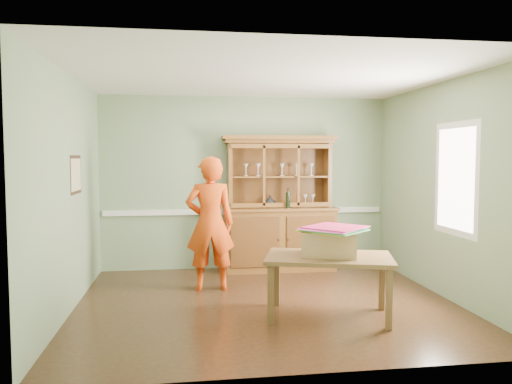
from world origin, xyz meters
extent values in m
plane|color=#462A16|center=(0.00, 0.00, 0.00)|extent=(4.50, 4.50, 0.00)
plane|color=white|center=(0.00, 0.00, 2.70)|extent=(4.50, 4.50, 0.00)
plane|color=gray|center=(0.00, 2.00, 1.35)|extent=(4.50, 0.00, 4.50)
plane|color=gray|center=(-2.25, 0.00, 1.35)|extent=(0.00, 4.00, 4.00)
plane|color=gray|center=(2.25, 0.00, 1.35)|extent=(0.00, 4.00, 4.00)
plane|color=gray|center=(0.00, -2.00, 1.35)|extent=(4.50, 0.00, 4.50)
cube|color=white|center=(0.00, 1.98, 0.90)|extent=(4.41, 0.05, 0.08)
cube|color=#351F15|center=(-2.23, 0.30, 1.55)|extent=(0.03, 0.60, 0.46)
cube|color=beige|center=(-2.22, 0.30, 1.55)|extent=(0.01, 0.52, 0.38)
cube|color=white|center=(2.23, -0.30, 1.50)|extent=(0.03, 0.96, 1.36)
cube|color=white|center=(2.22, -0.30, 1.50)|extent=(0.01, 0.80, 1.20)
cube|color=brown|center=(0.50, 1.74, 0.47)|extent=(1.70, 0.52, 0.94)
cube|color=brown|center=(0.50, 1.73, 0.96)|extent=(1.76, 0.58, 0.04)
cube|color=brown|center=(0.50, 1.98, 1.48)|extent=(1.60, 0.04, 0.99)
cube|color=brown|center=(-0.27, 1.82, 1.48)|extent=(0.06, 0.36, 0.99)
cube|color=brown|center=(1.27, 1.82, 1.48)|extent=(0.06, 0.36, 0.99)
cube|color=brown|center=(0.50, 1.82, 2.00)|extent=(1.70, 0.42, 0.06)
cube|color=brown|center=(0.50, 1.80, 2.06)|extent=(1.77, 0.45, 0.06)
cube|color=brown|center=(0.50, 1.82, 1.45)|extent=(1.49, 0.31, 0.02)
imported|color=#B2B2B7|center=(0.36, 1.82, 1.07)|extent=(0.17, 0.17, 0.18)
imported|color=yellow|center=(0.07, 1.82, 1.01)|extent=(0.20, 0.20, 0.05)
cylinder|color=black|center=(0.59, 1.58, 1.13)|extent=(0.07, 0.07, 0.30)
cube|color=brown|center=(0.60, -0.60, 0.66)|extent=(1.53, 1.16, 0.05)
cube|color=brown|center=(-0.08, -0.76, 0.32)|extent=(0.08, 0.08, 0.63)
cube|color=brown|center=(0.11, -0.11, 0.32)|extent=(0.08, 0.08, 0.63)
cube|color=brown|center=(1.09, -1.09, 0.32)|extent=(0.08, 0.08, 0.63)
cube|color=brown|center=(1.27, -0.45, 0.32)|extent=(0.08, 0.08, 0.63)
cube|color=tan|center=(0.61, -0.57, 0.81)|extent=(0.70, 0.62, 0.27)
cube|color=#C9DA1B|center=(0.64, -0.60, 0.95)|extent=(0.79, 0.79, 0.01)
cube|color=#3DD052|center=(0.64, -0.60, 0.96)|extent=(0.79, 0.79, 0.01)
cube|color=#2BAACC|center=(0.64, -0.60, 0.97)|extent=(0.79, 0.79, 0.01)
cube|color=pink|center=(0.64, -0.60, 0.98)|extent=(0.79, 0.79, 0.01)
cube|color=#E523CE|center=(0.64, -0.60, 0.99)|extent=(0.79, 0.79, 0.01)
cube|color=#DA2158|center=(0.64, -0.60, 1.00)|extent=(0.79, 0.79, 0.01)
imported|color=#E3460E|center=(-0.63, 0.73, 0.88)|extent=(0.65, 0.43, 1.77)
camera|label=1|loc=(-0.97, -5.83, 1.76)|focal=35.00mm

